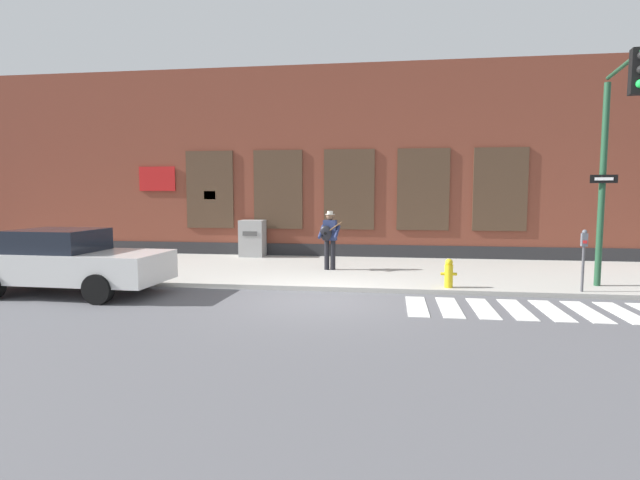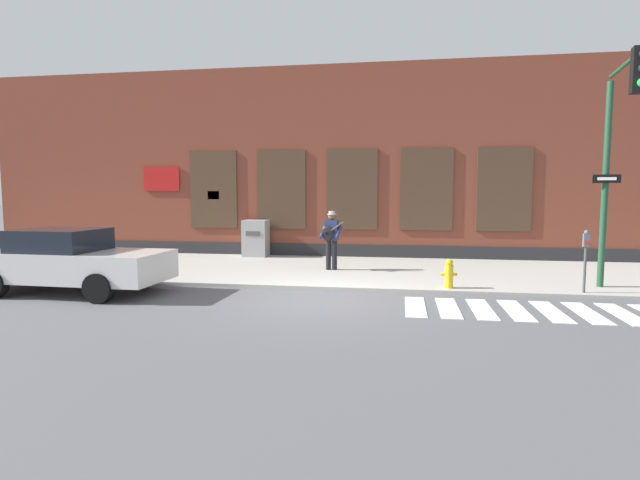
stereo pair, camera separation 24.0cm
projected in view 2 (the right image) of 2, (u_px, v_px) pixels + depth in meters
The scene contains 10 objects.
ground_plane at pixel (322, 300), 11.16m from camera, with size 160.00×160.00×0.00m, color #56565B.
sidewalk at pixel (342, 271), 14.93m from camera, with size 28.00×5.85×0.12m.
building_backdrop at pixel (357, 166), 19.44m from camera, with size 28.00×4.06×6.85m.
crosswalk at pixel (551, 312), 10.02m from camera, with size 5.78×1.90×0.01m.
red_car at pixel (69, 261), 11.86m from camera, with size 4.65×2.09×1.53m.
busker at pixel (331, 237), 14.65m from camera, with size 0.72×0.58×1.74m.
traffic_light at pixel (619, 137), 10.86m from camera, with size 0.75×2.51×5.06m.
parking_meter at pixel (586, 252), 11.29m from camera, with size 0.13×0.11×1.44m.
utility_box at pixel (256, 238), 17.84m from camera, with size 0.86×0.71×1.30m.
fire_hydrant at pixel (449, 274), 11.90m from camera, with size 0.38×0.20×0.70m.
Camera 2 is at (1.72, -10.85, 2.39)m, focal length 28.00 mm.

